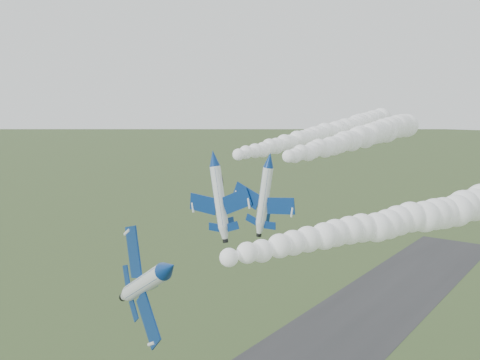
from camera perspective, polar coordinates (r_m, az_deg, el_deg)
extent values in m
cylinder|color=white|center=(47.45, -7.61, -9.30)|extent=(5.43, 9.54, 2.27)
cone|color=navy|center=(45.36, -14.44, -10.34)|extent=(2.99, 3.09, 2.27)
cone|color=white|center=(50.05, -1.69, -8.30)|extent=(2.83, 2.67, 2.27)
cylinder|color=black|center=(50.62, -0.61, -8.11)|extent=(1.31, 1.03, 1.15)
ellipsoid|color=black|center=(45.95, -10.05, -9.56)|extent=(2.55, 3.53, 1.51)
cube|color=navy|center=(48.58, -7.63, -5.40)|extent=(3.37, 3.42, 4.56)
cube|color=navy|center=(47.59, -5.76, -13.06)|extent=(3.37, 3.42, 4.56)
cube|color=navy|center=(49.84, -3.20, -6.52)|extent=(1.52, 1.56, 2.00)
cube|color=navy|center=(49.33, -2.16, -10.45)|extent=(1.52, 1.56, 2.00)
cube|color=navy|center=(48.18, -2.19, -8.10)|extent=(2.70, 2.45, 1.29)
cylinder|color=white|center=(75.61, -2.81, 2.32)|extent=(1.89, 8.71, 1.79)
cone|color=navy|center=(71.48, -5.60, 1.95)|extent=(1.82, 2.29, 1.79)
cone|color=white|center=(79.74, -0.41, 2.64)|extent=(1.81, 1.88, 1.79)
cylinder|color=black|center=(80.56, 0.03, 2.70)|extent=(0.92, 0.63, 0.91)
ellipsoid|color=black|center=(73.91, -3.98, 2.62)|extent=(1.23, 2.99, 1.20)
cube|color=navy|center=(78.25, -4.14, 2.01)|extent=(4.74, 2.53, 0.96)
cube|color=navy|center=(74.32, -0.57, 2.52)|extent=(4.74, 2.53, 0.96)
cube|color=navy|center=(80.02, -1.74, 2.45)|extent=(2.07, 1.16, 0.46)
cube|color=navy|center=(78.00, 0.14, 2.73)|extent=(2.07, 1.16, 0.46)
cube|color=navy|center=(78.82, -1.06, 3.54)|extent=(0.53, 1.66, 2.26)
cylinder|color=white|center=(70.32, 3.15, 2.14)|extent=(1.64, 7.67, 1.56)
cone|color=navy|center=(66.31, 0.92, 1.78)|extent=(1.58, 2.02, 1.56)
cone|color=white|center=(74.28, 5.06, 2.44)|extent=(1.57, 1.66, 1.56)
cylinder|color=black|center=(75.06, 5.41, 2.50)|extent=(0.79, 0.55, 0.79)
ellipsoid|color=black|center=(68.58, 2.33, 2.41)|extent=(1.06, 2.63, 1.04)
cube|color=navy|center=(72.38, 1.63, 2.54)|extent=(4.18, 2.23, 0.76)
cube|color=navy|center=(69.63, 5.33, 1.60)|extent=(4.18, 2.23, 0.76)
cube|color=navy|center=(74.29, 3.78, 2.63)|extent=(1.82, 1.02, 0.36)
cube|color=navy|center=(72.88, 5.71, 2.15)|extent=(1.82, 1.02, 0.36)
cube|color=navy|center=(73.18, 4.78, 3.28)|extent=(0.43, 1.46, 2.00)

